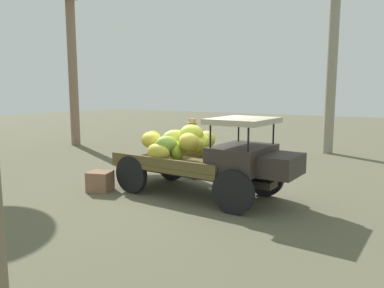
{
  "coord_description": "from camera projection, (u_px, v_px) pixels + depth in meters",
  "views": [
    {
      "loc": [
        4.49,
        -7.81,
        2.5
      ],
      "look_at": [
        0.06,
        -0.18,
        1.22
      ],
      "focal_mm": 34.78,
      "sensor_mm": 36.0,
      "label": 1
    }
  ],
  "objects": [
    {
      "name": "ground_plane",
      "position": [
        193.0,
        191.0,
        9.28
      ],
      "size": [
        60.0,
        60.0,
        0.0
      ],
      "primitive_type": "plane",
      "color": "#5F5D45"
    },
    {
      "name": "truck",
      "position": [
        205.0,
        156.0,
        8.72
      ],
      "size": [
        4.54,
        2.01,
        1.9
      ],
      "rotation": [
        0.0,
        0.0,
        -0.07
      ],
      "color": "#302925",
      "rests_on": "ground"
    },
    {
      "name": "farmer",
      "position": [
        192.0,
        145.0,
        10.45
      ],
      "size": [
        0.55,
        0.51,
        1.71
      ],
      "rotation": [
        0.0,
        0.0,
        -1.91
      ],
      "color": "#3A394F",
      "rests_on": "ground"
    },
    {
      "name": "wooden_crate",
      "position": [
        100.0,
        181.0,
        9.24
      ],
      "size": [
        0.67,
        0.64,
        0.5
      ],
      "primitive_type": "cube",
      "rotation": [
        0.0,
        0.0,
        0.29
      ],
      "color": "#896047",
      "rests_on": "ground"
    },
    {
      "name": "loose_banana_bunch",
      "position": [
        186.0,
        162.0,
        12.02
      ],
      "size": [
        0.61,
        0.51,
        0.36
      ],
      "primitive_type": "ellipsoid",
      "rotation": [
        0.0,
        0.0,
        3.0
      ],
      "color": "#97AE32",
      "rests_on": "ground"
    }
  ]
}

